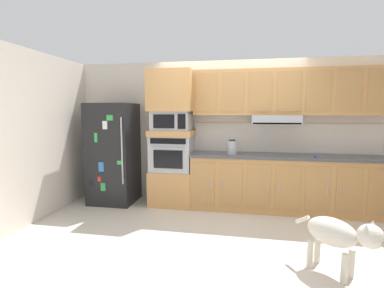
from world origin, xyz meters
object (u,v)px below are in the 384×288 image
at_px(refrigerator, 114,153).
at_px(microwave, 172,121).
at_px(built_in_oven, 172,153).
at_px(screwdriver, 316,156).
at_px(dog, 340,235).
at_px(electric_kettle, 232,147).

relative_size(refrigerator, microwave, 2.73).
relative_size(refrigerator, built_in_oven, 2.51).
bearing_deg(built_in_oven, screwdriver, -3.74).
distance_m(refrigerator, dog, 3.68).
relative_size(screwdriver, electric_kettle, 0.59).
xyz_separation_m(refrigerator, microwave, (1.06, 0.07, 0.58)).
relative_size(microwave, screwdriver, 4.54).
xyz_separation_m(built_in_oven, dog, (2.14, -1.82, -0.48)).
bearing_deg(refrigerator, microwave, 3.65).
height_order(microwave, dog, microwave).
height_order(electric_kettle, dog, electric_kettle).
distance_m(refrigerator, screwdriver, 3.37).
bearing_deg(dog, microwave, -178.72).
bearing_deg(refrigerator, electric_kettle, 0.56).
xyz_separation_m(refrigerator, electric_kettle, (2.09, 0.02, 0.15)).
bearing_deg(electric_kettle, built_in_oven, 177.37).
relative_size(microwave, electric_kettle, 2.68).
distance_m(screwdriver, dog, 1.75).
relative_size(microwave, dog, 0.90).
distance_m(microwave, screwdriver, 2.37).
bearing_deg(microwave, electric_kettle, -2.63).
relative_size(refrigerator, electric_kettle, 7.33).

